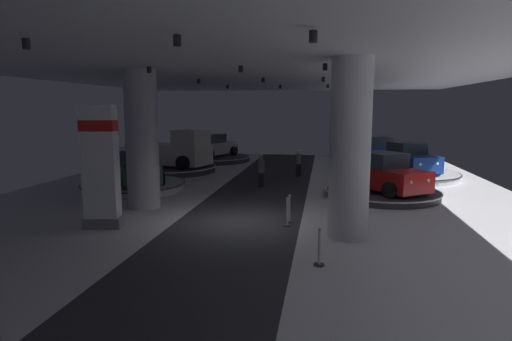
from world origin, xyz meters
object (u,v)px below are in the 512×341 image
at_px(display_car_mid_left, 133,167).
at_px(display_car_mid_right, 383,173).
at_px(display_platform_far_right, 407,175).
at_px(display_car_deep_left, 212,146).
at_px(column_right, 350,150).
at_px(display_car_deep_right, 376,149).
at_px(display_platform_deep_right, 375,162).
at_px(brand_sign_pylon, 100,165).
at_px(display_platform_deep_left, 212,158).
at_px(display_car_far_right, 407,159).
at_px(column_left, 142,140).
at_px(display_platform_mid_left, 134,186).
at_px(pickup_truck_far_left, 173,151).
at_px(visitor_walking_far, 298,161).
at_px(display_platform_mid_right, 382,193).
at_px(display_platform_far_left, 169,168).
at_px(visitor_walking_near, 261,170).

bearing_deg(display_car_mid_left, display_car_mid_right, 1.46).
relative_size(display_platform_far_right, display_car_deep_left, 1.27).
distance_m(column_right, display_car_deep_left, 20.19).
relative_size(display_car_deep_right, display_car_deep_left, 0.93).
distance_m(column_right, display_platform_deep_right, 18.52).
relative_size(brand_sign_pylon, display_car_deep_left, 0.90).
bearing_deg(display_platform_deep_left, display_car_mid_right, -46.01).
bearing_deg(display_platform_far_right, display_car_far_right, 110.19).
distance_m(column_left, display_platform_mid_left, 4.76).
bearing_deg(display_car_deep_right, column_left, -125.27).
relative_size(pickup_truck_far_left, display_platform_deep_left, 0.97).
distance_m(display_platform_mid_left, display_car_deep_right, 17.68).
relative_size(display_car_far_right, display_car_deep_right, 1.07).
height_order(display_car_mid_right, visitor_walking_far, display_car_mid_right).
height_order(display_platform_mid_right, display_car_mid_right, display_car_mid_right).
bearing_deg(visitor_walking_far, brand_sign_pylon, -116.52).
distance_m(display_car_far_right, visitor_walking_far, 6.23).
bearing_deg(display_platform_far_left, display_car_mid_right, -24.93).
bearing_deg(display_platform_far_left, display_platform_mid_right, -25.00).
distance_m(pickup_truck_far_left, display_platform_deep_left, 6.00).
height_order(display_platform_mid_left, visitor_walking_near, visitor_walking_near).
bearing_deg(visitor_walking_far, display_car_mid_left, -145.42).
bearing_deg(display_car_mid_left, display_platform_deep_left, 86.11).
distance_m(column_right, display_car_mid_right, 6.88).
relative_size(display_platform_far_left, display_car_deep_right, 1.41).
distance_m(display_platform_deep_right, visitor_walking_near, 12.40).
bearing_deg(column_left, display_platform_mid_left, 121.49).
xyz_separation_m(display_car_deep_right, display_car_deep_left, (-12.18, -0.23, 0.07)).
bearing_deg(display_car_deep_left, display_car_mid_right, -45.91).
distance_m(display_platform_mid_left, display_platform_deep_right, 17.64).
relative_size(display_car_deep_right, visitor_walking_near, 2.68).
relative_size(column_left, display_car_far_right, 1.21).
xyz_separation_m(display_platform_deep_right, display_platform_deep_left, (-12.13, -0.20, 0.04)).
bearing_deg(display_platform_mid_right, display_platform_deep_right, 85.03).
xyz_separation_m(column_right, brand_sign_pylon, (-8.11, -0.25, -0.62)).
xyz_separation_m(display_car_far_right, display_car_deep_left, (-13.20, 5.90, 0.00)).
height_order(display_car_mid_left, display_car_far_right, display_car_far_right).
bearing_deg(pickup_truck_far_left, column_left, -76.45).
bearing_deg(pickup_truck_far_left, display_platform_mid_left, -88.41).
relative_size(display_car_mid_right, display_car_deep_left, 0.97).
distance_m(display_platform_deep_right, display_platform_deep_left, 12.13).
height_order(column_left, column_right, same).
xyz_separation_m(brand_sign_pylon, visitor_walking_near, (4.20, 8.02, -1.22)).
distance_m(column_right, display_platform_far_right, 12.85).
height_order(display_platform_far_left, display_car_far_right, display_car_far_right).
bearing_deg(display_platform_mid_left, brand_sign_pylon, -73.04).
bearing_deg(display_platform_far_right, display_platform_mid_left, -157.44).
bearing_deg(column_right, display_platform_deep_left, 117.27).
xyz_separation_m(column_right, display_car_mid_left, (-10.03, 6.11, -1.63)).
bearing_deg(display_platform_far_right, display_platform_deep_left, 155.72).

